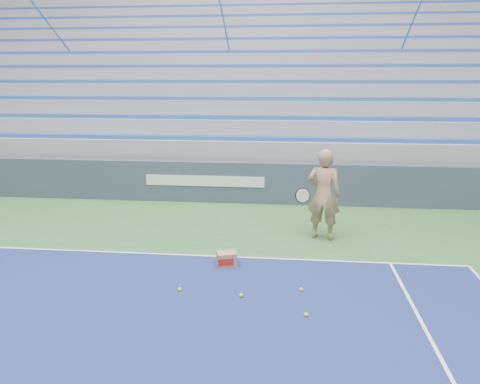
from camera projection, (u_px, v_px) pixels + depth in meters
The scene contains 8 objects.
sponsor_barrier at pixel (206, 181), 12.65m from camera, with size 30.00×0.32×1.10m.
bleachers at pixel (231, 103), 17.74m from camera, with size 31.00×9.15×7.30m.
tennis_player at pixel (324, 194), 9.62m from camera, with size 1.00×0.92×1.90m.
ball_box at pixel (227, 259), 8.37m from camera, with size 0.40×0.35×0.26m.
tennis_ball_0 at pixel (301, 290), 7.38m from camera, with size 0.07×0.07×0.07m, color #BDDB2C.
tennis_ball_1 at pixel (241, 296), 7.19m from camera, with size 0.07×0.07×0.07m, color #BDDB2C.
tennis_ball_2 at pixel (180, 290), 7.39m from camera, with size 0.07×0.07×0.07m, color #BDDB2C.
tennis_ball_3 at pixel (306, 315), 6.60m from camera, with size 0.07×0.07×0.07m, color #BDDB2C.
Camera 1 is at (2.24, 3.70, 3.30)m, focal length 35.00 mm.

